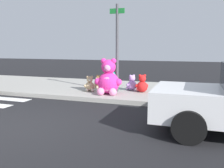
{
  "coord_description": "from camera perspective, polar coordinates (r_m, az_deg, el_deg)",
  "views": [
    {
      "loc": [
        3.76,
        -4.14,
        1.77
      ],
      "look_at": [
        1.07,
        3.6,
        0.55
      ],
      "focal_mm": 38.59,
      "sensor_mm": 36.0,
      "label": 1
    }
  ],
  "objects": [
    {
      "name": "sign_pole",
      "position": [
        8.97,
        1.24,
        8.97
      ],
      "size": [
        0.56,
        0.11,
        3.2
      ],
      "color": "#4C4C51",
      "rests_on": "sidewalk"
    },
    {
      "name": "plush_pink_large",
      "position": [
        8.53,
        -0.87,
        0.98
      ],
      "size": [
        0.97,
        0.88,
        1.27
      ],
      "color": "#F22D93",
      "rests_on": "sidewalk"
    },
    {
      "name": "plush_brown",
      "position": [
        9.83,
        -3.29,
        0.25
      ],
      "size": [
        0.37,
        0.39,
        0.54
      ],
      "color": "olive",
      "rests_on": "sidewalk"
    },
    {
      "name": "plush_lavender",
      "position": [
        9.38,
        4.68,
        0.02
      ],
      "size": [
        0.44,
        0.43,
        0.61
      ],
      "color": "#B28CD8",
      "rests_on": "sidewalk"
    },
    {
      "name": "plush_tan",
      "position": [
        9.2,
        -5.28,
        -0.23
      ],
      "size": [
        0.42,
        0.42,
        0.58
      ],
      "color": "tan",
      "rests_on": "sidewalk"
    },
    {
      "name": "ground_plane",
      "position": [
        5.86,
        -22.32,
        -9.75
      ],
      "size": [
        60.0,
        60.0,
        0.0
      ],
      "primitive_type": "plane",
      "color": "black"
    },
    {
      "name": "plush_red",
      "position": [
        9.01,
        7.12,
        -0.22
      ],
      "size": [
        0.47,
        0.48,
        0.67
      ],
      "color": "red",
      "rests_on": "sidewalk"
    },
    {
      "name": "sidewalk",
      "position": [
        10.21,
        -2.76,
        -1.1
      ],
      "size": [
        28.0,
        4.4,
        0.15
      ],
      "primitive_type": "cube",
      "color": "#9E9B93",
      "rests_on": "ground_plane"
    },
    {
      "name": "plush_teal",
      "position": [
        9.9,
        0.03,
        0.6
      ],
      "size": [
        0.47,
        0.47,
        0.66
      ],
      "color": "teal",
      "rests_on": "sidewalk"
    }
  ]
}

